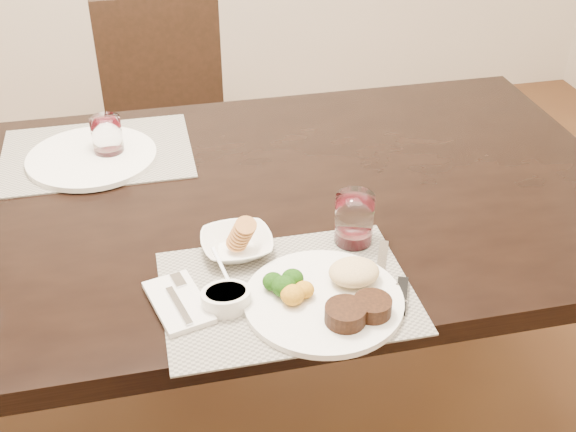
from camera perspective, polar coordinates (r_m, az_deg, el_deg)
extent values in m
plane|color=#492917|center=(2.11, -6.09, -16.21)|extent=(4.50, 4.50, 0.00)
cube|color=black|center=(1.63, -7.59, 0.45)|extent=(2.00, 1.00, 0.05)
cube|color=black|center=(2.40, 14.24, 0.96)|extent=(0.08, 0.08, 0.70)
cube|color=black|center=(2.51, -9.21, 5.23)|extent=(0.42, 0.42, 0.04)
cube|color=black|center=(2.48, -12.53, -1.80)|extent=(0.04, 0.04, 0.41)
cube|color=black|center=(2.49, -4.27, -0.79)|extent=(0.04, 0.04, 0.41)
cube|color=black|center=(2.78, -12.80, 2.43)|extent=(0.04, 0.04, 0.41)
cube|color=black|center=(2.79, -5.43, 3.31)|extent=(0.04, 0.04, 0.41)
cube|color=black|center=(2.58, -10.07, 11.97)|extent=(0.42, 0.04, 0.45)
cube|color=gray|center=(1.34, -0.08, -5.99)|extent=(0.46, 0.34, 0.00)
cube|color=gray|center=(1.85, -14.86, 4.83)|extent=(0.46, 0.34, 0.00)
cylinder|color=white|center=(1.31, 2.81, -6.69)|extent=(0.29, 0.29, 0.01)
cylinder|color=black|center=(1.26, 4.56, -7.74)|extent=(0.07, 0.07, 0.03)
cylinder|color=black|center=(1.28, 6.68, -7.11)|extent=(0.07, 0.07, 0.03)
ellipsoid|color=#D6BA80|center=(1.34, 5.24, -4.43)|extent=(0.10, 0.08, 0.04)
ellipsoid|color=#1A4A0E|center=(1.30, -0.33, -5.56)|extent=(0.05, 0.05, 0.04)
ellipsoid|color=orange|center=(1.29, 0.37, -6.25)|extent=(0.04, 0.04, 0.04)
cube|color=white|center=(1.32, -8.66, -6.76)|extent=(0.12, 0.17, 0.01)
cube|color=silver|center=(1.31, -8.61, -7.01)|extent=(0.04, 0.11, 0.00)
cube|color=silver|center=(1.36, -8.67, -5.01)|extent=(0.03, 0.05, 0.00)
cube|color=silver|center=(1.42, 7.41, -3.55)|extent=(0.07, 0.13, 0.00)
cube|color=black|center=(1.34, 8.96, -6.22)|extent=(0.06, 0.10, 0.01)
imported|color=white|center=(1.43, -4.06, -2.28)|extent=(0.14, 0.14, 0.03)
cylinder|color=#9D6031|center=(1.42, -4.10, -1.50)|extent=(0.04, 0.05, 0.04)
cylinder|color=white|center=(1.30, -4.90, -6.55)|extent=(0.09, 0.09, 0.04)
cylinder|color=#0D390F|center=(1.30, -4.93, -6.16)|extent=(0.07, 0.07, 0.01)
cube|color=silver|center=(1.33, -5.36, -3.82)|extent=(0.01, 0.06, 0.04)
cylinder|color=white|center=(1.44, 5.25, -0.23)|extent=(0.08, 0.08, 0.11)
cylinder|color=#36040A|center=(1.47, 5.17, -1.54)|extent=(0.07, 0.07, 0.03)
cylinder|color=white|center=(1.81, -15.24, 4.50)|extent=(0.31, 0.31, 0.01)
cylinder|color=white|center=(1.80, -14.10, 6.07)|extent=(0.07, 0.07, 0.10)
cylinder|color=#36040A|center=(1.82, -13.93, 5.02)|extent=(0.06, 0.06, 0.02)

